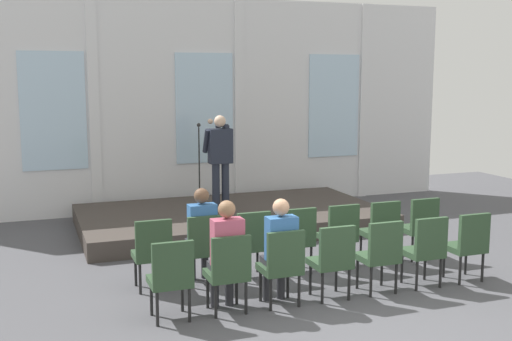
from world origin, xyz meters
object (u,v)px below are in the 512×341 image
Objects in this scene: chair_r0_c6 at (420,224)px; chair_r1_c4 at (380,252)px; audience_r1_c1 at (226,250)px; audience_r1_c2 at (280,246)px; chair_r0_c5 at (381,228)px; chair_r1_c2 at (282,263)px; chair_r1_c1 at (228,269)px; chair_r0_c1 at (203,245)px; chair_r0_c0 at (152,250)px; chair_r0_c2 at (251,240)px; mic_stand at (200,189)px; chair_r0_c4 at (340,232)px; audience_r0_c1 at (201,230)px; chair_r1_c6 at (468,242)px; chair_r0_c3 at (297,236)px; speaker at (220,155)px; chair_r1_c3 at (333,257)px; chair_r1_c5 at (425,247)px; chair_r1_c0 at (171,275)px.

chair_r0_c6 is 1.00× the size of chair_r1_c4.
audience_r1_c2 is (0.66, 0.00, -0.01)m from audience_r1_c1.
chair_r0_c5 and chair_r1_c2 have the same top height.
chair_r0_c1 is at bearing 90.00° from chair_r1_c1.
chair_r0_c2 is (1.33, 0.00, 0.00)m from chair_r0_c0.
mic_stand is at bearing 65.52° from chair_r0_c0.
chair_r0_c4 is (1.33, 0.00, 0.00)m from chair_r0_c2.
mic_stand is 1.22× the size of audience_r0_c1.
chair_r0_c1 is 3.50m from chair_r1_c6.
chair_r0_c3 and chair_r1_c2 have the same top height.
audience_r1_c1 reaches higher than chair_r0_c6.
chair_r1_c1 is at bearing 180.00° from chair_r1_c2.
chair_r1_c6 is (3.32, -1.08, 0.00)m from chair_r0_c1.
speaker is at bearing 69.25° from chair_r0_c1.
audience_r1_c1 reaches higher than chair_r1_c3.
chair_r0_c5 is at bearing 90.00° from chair_r1_c5.
chair_r0_c5 and chair_r0_c6 have the same top height.
audience_r0_c1 reaches higher than chair_r1_c2.
chair_r0_c6 is at bearing 39.20° from chair_r1_c4.
chair_r0_c3 and chair_r0_c6 have the same top height.
chair_r1_c4 is (1.99, -0.08, -0.20)m from audience_r1_c1.
chair_r1_c2 is at bearing -157.81° from chair_r0_c6.
chair_r0_c3 is 1.00× the size of chair_r1_c4.
chair_r1_c4 and chair_r1_c5 have the same top height.
mic_stand is 1.65× the size of chair_r1_c2.
audience_r0_c1 is 0.99× the size of audience_r1_c2.
speaker is 4.27m from chair_r1_c3.
chair_r1_c2 is (0.66, -0.08, -0.20)m from audience_r1_c1.
chair_r0_c2 is at bearing -7.18° from audience_r0_c1.
audience_r1_c1 is (0.00, 0.08, 0.20)m from chair_r1_c1.
chair_r0_c2 and chair_r0_c3 have the same top height.
chair_r0_c2 is 1.08m from chair_r1_c2.
chair_r0_c5 is at bearing 28.54° from chair_r1_c2.
mic_stand is 1.65× the size of chair_r1_c6.
chair_r1_c3 and chair_r1_c5 have the same top height.
chair_r0_c2 is at bearing 180.00° from chair_r0_c3.
speaker is 1.81× the size of chair_r0_c2.
chair_r0_c5 is 2.24m from audience_r1_c2.
speaker reaches higher than mic_stand.
audience_r1_c2 is at bearing -58.52° from audience_r0_c1.
mic_stand is at bearing 119.42° from chair_r1_c6.
chair_r0_c3 is 1.33m from chair_r0_c5.
chair_r1_c2 is at bearing -39.20° from chair_r0_c0.
speaker reaches higher than chair_r0_c2.
chair_r1_c6 is at bearing 0.00° from chair_r1_c5.
chair_r0_c4 is 1.00× the size of chair_r0_c5.
chair_r0_c0 is 1.00× the size of chair_r1_c0.
chair_r0_c0 is 0.71× the size of audience_r1_c1.
chair_r1_c1 is (-0.84, -4.40, -0.11)m from mic_stand.
chair_r0_c3 is at bearing 0.00° from chair_r0_c2.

